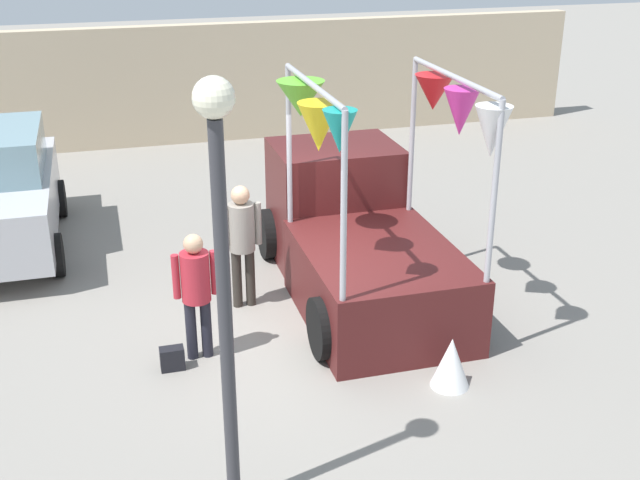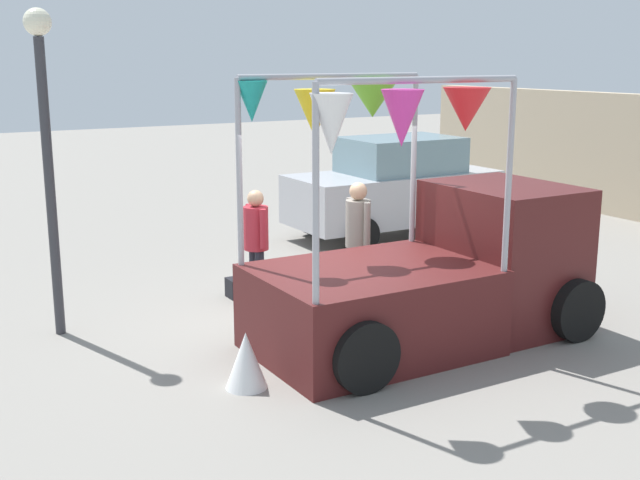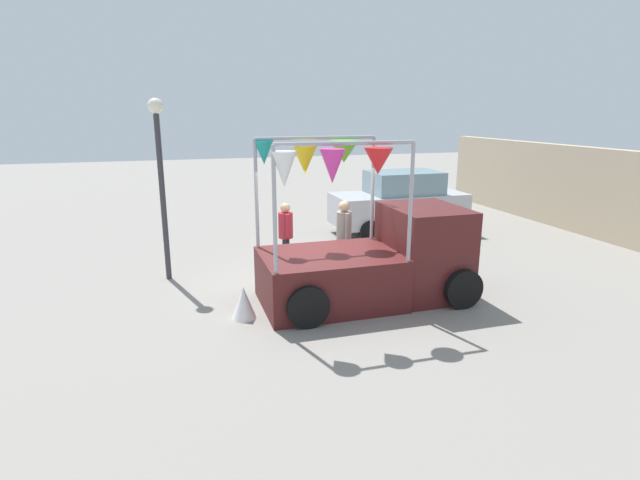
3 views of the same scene
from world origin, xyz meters
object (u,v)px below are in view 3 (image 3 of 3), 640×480
(person_vendor, at_px, (344,230))
(folded_kite_bundle_white, at_px, (244,303))
(parked_car, at_px, (400,202))
(handbag, at_px, (275,260))
(vendor_truck, at_px, (378,255))
(street_lamp, at_px, (160,164))
(person_customer, at_px, (286,230))

(person_vendor, distance_m, folded_kite_bundle_white, 3.25)
(parked_car, height_order, handbag, parked_car)
(vendor_truck, distance_m, person_vendor, 1.62)
(person_vendor, bearing_deg, vendor_truck, 5.44)
(vendor_truck, relative_size, street_lamp, 1.03)
(street_lamp, bearing_deg, parked_car, 110.00)
(person_customer, relative_size, street_lamp, 0.41)
(vendor_truck, relative_size, handbag, 14.39)
(street_lamp, distance_m, folded_kite_bundle_white, 3.73)
(vendor_truck, height_order, person_customer, vendor_truck)
(folded_kite_bundle_white, bearing_deg, street_lamp, -154.35)
(person_vendor, bearing_deg, parked_car, 138.13)
(parked_car, distance_m, folded_kite_bundle_white, 7.58)
(handbag, height_order, folded_kite_bundle_white, folded_kite_bundle_white)
(person_customer, xyz_separation_m, street_lamp, (-0.06, -2.68, 1.59))
(folded_kite_bundle_white, bearing_deg, vendor_truck, 95.48)
(vendor_truck, height_order, person_vendor, vendor_truck)
(person_customer, distance_m, handbag, 0.91)
(person_vendor, xyz_separation_m, folded_kite_bundle_white, (1.87, -2.56, -0.73))
(vendor_truck, xyz_separation_m, handbag, (-2.72, -1.52, -0.74))
(street_lamp, height_order, folded_kite_bundle_white, street_lamp)
(parked_car, bearing_deg, person_customer, -58.45)
(handbag, bearing_deg, person_customer, 29.74)
(street_lamp, bearing_deg, folded_kite_bundle_white, 25.65)
(vendor_truck, relative_size, parked_car, 1.01)
(handbag, relative_size, street_lamp, 0.07)
(vendor_truck, bearing_deg, person_customer, -150.77)
(parked_car, xyz_separation_m, person_customer, (2.53, -4.12, 0.01))
(parked_car, relative_size, handbag, 14.29)
(vendor_truck, xyz_separation_m, folded_kite_bundle_white, (0.26, -2.71, -0.58))
(handbag, distance_m, street_lamp, 3.47)
(person_customer, xyz_separation_m, folded_kite_bundle_white, (2.63, -1.39, -0.65))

